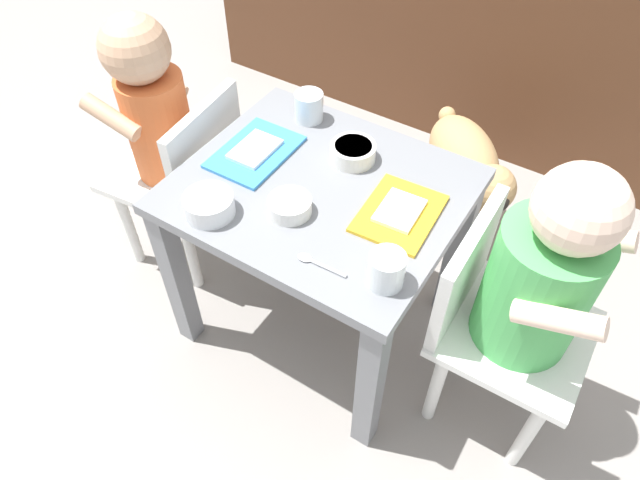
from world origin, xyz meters
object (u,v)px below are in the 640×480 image
object	(u,v)px
seated_child_left	(161,121)
cereal_bowl_left_side	(353,152)
cereal_bowl_right_side	(209,204)
water_cup_right	(386,271)
dining_table	(320,217)
water_cup_left	(309,108)
spoon_by_left_tray	(317,263)
veggie_bowl_near	(290,205)
food_tray_left	(255,151)
food_tray_right	(399,213)
seated_child_right	(534,283)
dog	(467,163)

from	to	relation	value
seated_child_left	cereal_bowl_left_side	distance (m)	0.47
seated_child_left	cereal_bowl_right_side	distance (m)	0.36
water_cup_right	dining_table	bearing A→B (deg)	147.14
cereal_bowl_right_side	cereal_bowl_left_side	distance (m)	0.32
water_cup_left	cereal_bowl_left_side	bearing A→B (deg)	-24.09
spoon_by_left_tray	water_cup_left	bearing A→B (deg)	124.98
dining_table	cereal_bowl_right_side	bearing A→B (deg)	-127.75
water_cup_right	veggie_bowl_near	world-z (taller)	water_cup_right
cereal_bowl_right_side	spoon_by_left_tray	bearing A→B (deg)	0.36
food_tray_left	seated_child_left	bearing A→B (deg)	-178.62
food_tray_right	seated_child_right	bearing A→B (deg)	-0.86
seated_child_right	dog	size ratio (longest dim) A/B	1.94
seated_child_left	spoon_by_left_tray	xyz separation A→B (m)	(0.55, -0.18, 0.02)
food_tray_left	cereal_bowl_right_side	world-z (taller)	cereal_bowl_right_side
food_tray_right	cereal_bowl_left_side	xyz separation A→B (m)	(-0.16, 0.10, 0.01)
seated_child_left	food_tray_left	distance (m)	0.27
food_tray_right	water_cup_right	bearing A→B (deg)	-71.12
veggie_bowl_near	seated_child_left	bearing A→B (deg)	167.13
food_tray_right	water_cup_left	bearing A→B (deg)	152.27
water_cup_left	cereal_bowl_left_side	xyz separation A→B (m)	(0.16, -0.07, -0.01)
cereal_bowl_right_side	spoon_by_left_tray	size ratio (longest dim) A/B	0.98
cereal_bowl_right_side	veggie_bowl_near	bearing A→B (deg)	33.47
dog	veggie_bowl_near	bearing A→B (deg)	-103.88
water_cup_right	cereal_bowl_left_side	bearing A→B (deg)	129.96
seated_child_left	water_cup_left	size ratio (longest dim) A/B	10.59
seated_child_right	veggie_bowl_near	size ratio (longest dim) A/B	8.35
veggie_bowl_near	dining_table	bearing A→B (deg)	84.17
water_cup_left	cereal_bowl_right_side	distance (m)	0.36
food_tray_right	cereal_bowl_left_side	world-z (taller)	cereal_bowl_left_side
water_cup_right	veggie_bowl_near	size ratio (longest dim) A/B	0.77
water_cup_right	spoon_by_left_tray	distance (m)	0.13
water_cup_left	food_tray_left	bearing A→B (deg)	-99.98
dining_table	veggie_bowl_near	distance (m)	0.14
seated_child_right	food_tray_right	bearing A→B (deg)	179.14
dining_table	spoon_by_left_tray	world-z (taller)	spoon_by_left_tray
food_tray_right	dining_table	bearing A→B (deg)	-175.78
dining_table	dog	xyz separation A→B (m)	(0.15, 0.54, -0.17)
dog	food_tray_left	size ratio (longest dim) A/B	1.85
veggie_bowl_near	spoon_by_left_tray	world-z (taller)	veggie_bowl_near
cereal_bowl_right_side	spoon_by_left_tray	xyz separation A→B (m)	(0.24, 0.00, -0.02)
dining_table	food_tray_right	size ratio (longest dim) A/B	3.03
seated_child_right	food_tray_right	xyz separation A→B (m)	(-0.27, 0.00, 0.03)
dining_table	cereal_bowl_left_side	size ratio (longest dim) A/B	5.88
dining_table	spoon_by_left_tray	distance (m)	0.22
food_tray_left	spoon_by_left_tray	distance (m)	0.34
dog	dining_table	bearing A→B (deg)	-105.23
seated_child_left	dog	world-z (taller)	seated_child_left
water_cup_right	cereal_bowl_right_side	bearing A→B (deg)	-175.09
water_cup_right	veggie_bowl_near	bearing A→B (deg)	167.26
seated_child_right	food_tray_left	distance (m)	0.62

